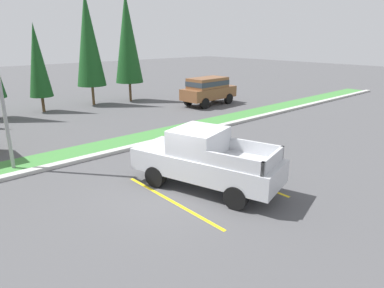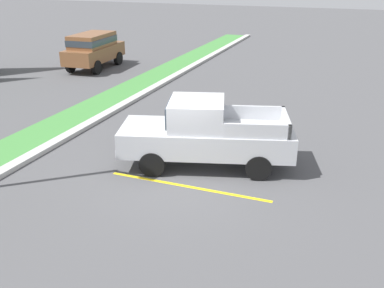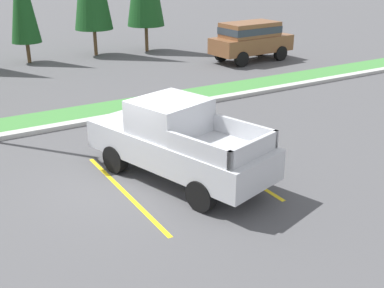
% 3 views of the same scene
% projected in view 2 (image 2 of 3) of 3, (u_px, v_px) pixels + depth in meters
% --- Properties ---
extents(ground_plane, '(120.00, 120.00, 0.00)m').
position_uv_depth(ground_plane, '(180.00, 175.00, 12.81)').
color(ground_plane, '#4C4C4F').
extents(parking_line_near, '(0.12, 4.80, 0.01)m').
position_uv_depth(parking_line_near, '(188.00, 187.00, 12.16)').
color(parking_line_near, yellow).
rests_on(parking_line_near, ground).
extents(parking_line_far, '(0.12, 4.80, 0.01)m').
position_uv_depth(parking_line_far, '(221.00, 147.00, 14.84)').
color(parking_line_far, yellow).
rests_on(parking_line_far, ground).
extents(curb_strip, '(56.00, 0.40, 0.15)m').
position_uv_depth(curb_strip, '(43.00, 150.00, 14.44)').
color(curb_strip, '#B2B2AD').
rests_on(curb_strip, ground).
extents(grass_median, '(56.00, 1.80, 0.06)m').
position_uv_depth(grass_median, '(17.00, 146.00, 14.83)').
color(grass_median, '#42843D').
rests_on(grass_median, ground).
extents(pickup_truck_main, '(3.30, 5.54, 2.10)m').
position_uv_depth(pickup_truck_main, '(205.00, 134.00, 13.11)').
color(pickup_truck_main, black).
rests_on(pickup_truck_main, ground).
extents(suv_distant, '(4.71, 2.20, 2.10)m').
position_uv_depth(suv_distant, '(94.00, 48.00, 25.88)').
color(suv_distant, black).
rests_on(suv_distant, ground).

